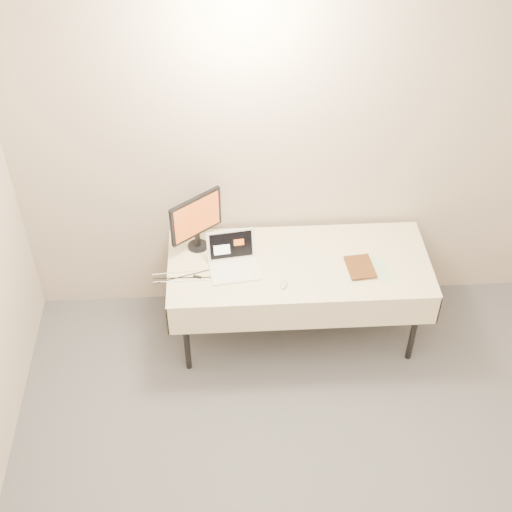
{
  "coord_description": "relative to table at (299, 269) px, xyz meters",
  "views": [
    {
      "loc": [
        -0.52,
        -1.66,
        4.13
      ],
      "look_at": [
        -0.31,
        1.99,
        0.86
      ],
      "focal_mm": 50.0,
      "sensor_mm": 36.0,
      "label": 1
    }
  ],
  "objects": [
    {
      "name": "alarm_clock",
      "position": [
        -0.36,
        0.31,
        0.08
      ],
      "size": [
        0.11,
        0.06,
        0.05
      ],
      "rotation": [
        0.0,
        0.0,
        -0.14
      ],
      "color": "black",
      "rests_on": "table"
    },
    {
      "name": "laptop",
      "position": [
        -0.47,
        -0.01,
        0.12
      ],
      "size": [
        0.38,
        0.35,
        0.23
      ],
      "rotation": [
        0.0,
        0.0,
        0.13
      ],
      "color": "white",
      "rests_on": "table"
    },
    {
      "name": "back_wall",
      "position": [
        0.0,
        0.45,
        0.67
      ],
      "size": [
        4.0,
        0.1,
        2.7
      ],
      "primitive_type": "cube",
      "color": "beige",
      "rests_on": "ground"
    },
    {
      "name": "usb_dongle",
      "position": [
        -0.72,
        -0.11,
        0.07
      ],
      "size": [
        0.06,
        0.04,
        0.01
      ],
      "primitive_type": "cube",
      "rotation": [
        0.0,
        0.0,
        -0.36
      ],
      "color": "black",
      "rests_on": "table"
    },
    {
      "name": "clicker",
      "position": [
        -0.13,
        -0.23,
        0.07
      ],
      "size": [
        0.07,
        0.11,
        0.02
      ],
      "primitive_type": "ellipsoid",
      "rotation": [
        0.0,
        0.0,
        -0.3
      ],
      "color": "silver",
      "rests_on": "table"
    },
    {
      "name": "monitor",
      "position": [
        -0.72,
        0.21,
        0.32
      ],
      "size": [
        0.35,
        0.28,
        0.44
      ],
      "rotation": [
        0.0,
        0.0,
        0.66
      ],
      "color": "black",
      "rests_on": "table"
    },
    {
      "name": "paper_form",
      "position": [
        0.56,
        -0.11,
        0.06
      ],
      "size": [
        0.17,
        0.28,
        0.0
      ],
      "primitive_type": "cube",
      "rotation": [
        0.0,
        0.0,
        0.28
      ],
      "color": "#B1D4A9",
      "rests_on": "table"
    },
    {
      "name": "table",
      "position": [
        0.0,
        0.0,
        0.0
      ],
      "size": [
        1.86,
        0.81,
        0.74
      ],
      "color": "black",
      "rests_on": "ground"
    },
    {
      "name": "book",
      "position": [
        0.33,
        -0.1,
        0.18
      ],
      "size": [
        0.18,
        0.04,
        0.24
      ],
      "primitive_type": "imported",
      "rotation": [
        0.0,
        0.0,
        0.09
      ],
      "color": "brown",
      "rests_on": "table"
    }
  ]
}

